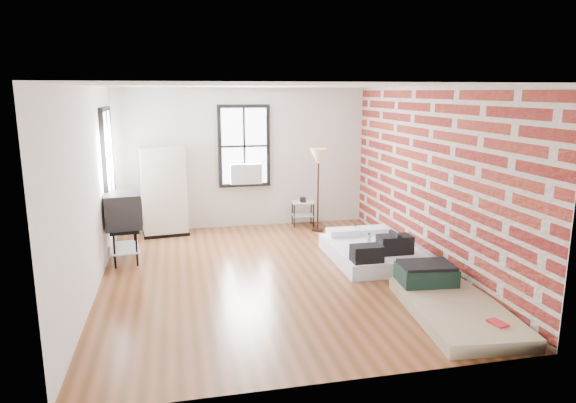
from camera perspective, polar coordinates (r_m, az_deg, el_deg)
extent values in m
plane|color=#553216|center=(7.84, -1.77, -8.16)|extent=(6.00, 6.00, 0.00)
cube|color=silver|center=(10.40, -4.90, 4.81)|extent=(5.00, 0.01, 2.80)
cube|color=silver|center=(4.63, 5.04, -4.47)|extent=(5.00, 0.01, 2.80)
cube|color=silver|center=(7.44, -21.12, 1.09)|extent=(0.01, 6.00, 2.80)
cube|color=maroon|center=(8.30, 15.40, 2.54)|extent=(0.02, 6.00, 2.80)
cube|color=white|center=(7.36, -1.91, 12.75)|extent=(5.00, 6.00, 0.01)
cube|color=white|center=(10.33, -4.89, 6.15)|extent=(0.90, 0.02, 1.50)
cube|color=black|center=(10.29, -7.59, 6.07)|extent=(0.07, 0.08, 1.64)
cube|color=black|center=(10.42, -2.24, 6.24)|extent=(0.07, 0.08, 1.64)
cube|color=black|center=(10.29, -4.98, 10.51)|extent=(0.90, 0.08, 0.07)
cube|color=black|center=(10.46, -4.82, 1.88)|extent=(0.90, 0.08, 0.07)
cube|color=black|center=(10.32, -4.88, 6.14)|extent=(0.04, 0.02, 1.50)
cube|color=black|center=(10.32, -4.88, 6.14)|extent=(0.90, 0.02, 0.04)
cube|color=silver|center=(10.28, -4.74, 3.14)|extent=(0.62, 0.30, 0.40)
cube|color=white|center=(9.16, -19.31, 4.75)|extent=(0.02, 0.90, 1.50)
cube|color=black|center=(8.69, -19.80, 4.34)|extent=(0.08, 0.07, 1.64)
cube|color=black|center=(9.64, -19.10, 5.10)|extent=(0.08, 0.07, 1.64)
cube|color=black|center=(9.11, -19.79, 9.64)|extent=(0.08, 0.90, 0.07)
cube|color=black|center=(9.29, -19.10, -0.06)|extent=(0.08, 0.90, 0.07)
cube|color=black|center=(9.16, -19.25, 4.75)|extent=(0.02, 0.04, 1.50)
cube|color=black|center=(9.16, -19.25, 4.75)|extent=(0.02, 0.90, 0.04)
cube|color=white|center=(8.60, 9.38, -5.65)|extent=(1.34, 1.81, 0.24)
cube|color=white|center=(9.09, 6.10, -3.40)|extent=(0.52, 0.34, 0.11)
cube|color=white|center=(9.28, 9.45, -3.18)|extent=(0.52, 0.34, 0.11)
cube|color=black|center=(8.21, 11.77, -4.68)|extent=(0.52, 0.31, 0.29)
cylinder|color=black|center=(8.17, 11.82, -3.58)|extent=(0.08, 0.33, 0.08)
cube|color=black|center=(7.76, 8.74, -5.72)|extent=(0.46, 0.29, 0.25)
cylinder|color=silver|center=(8.45, 8.95, -4.35)|extent=(0.07, 0.07, 0.21)
cylinder|color=#1733A4|center=(8.42, 8.97, -3.57)|extent=(0.03, 0.03, 0.03)
cube|color=tan|center=(6.79, 18.19, -11.40)|extent=(1.26, 2.12, 0.16)
cube|color=#153028|center=(7.31, 15.08, -7.83)|extent=(0.79, 0.60, 0.23)
cube|color=black|center=(7.26, 15.14, -6.80)|extent=(0.75, 0.56, 0.04)
cube|color=red|center=(6.37, 22.27, -12.40)|extent=(0.18, 0.24, 0.03)
cube|color=black|center=(10.25, -13.40, -3.42)|extent=(0.91, 0.59, 0.06)
cube|color=beige|center=(10.06, -13.63, 1.24)|extent=(0.87, 0.54, 1.64)
cylinder|color=black|center=(10.38, 0.69, -1.64)|extent=(0.02, 0.02, 0.50)
cylinder|color=black|center=(10.44, 2.86, -1.57)|extent=(0.02, 0.02, 0.50)
cylinder|color=black|center=(10.68, 0.48, -1.25)|extent=(0.02, 0.02, 0.50)
cylinder|color=black|center=(10.73, 2.58, -1.19)|extent=(0.02, 0.02, 0.50)
cube|color=silver|center=(10.50, 1.66, -0.09)|extent=(0.48, 0.40, 0.02)
cube|color=silver|center=(10.56, 1.65, -1.53)|extent=(0.46, 0.38, 0.02)
cube|color=black|center=(10.49, 1.66, 0.20)|extent=(0.12, 0.17, 0.09)
cylinder|color=black|center=(10.28, 3.31, -3.14)|extent=(0.23, 0.23, 0.03)
cylinder|color=black|center=(10.12, 3.36, 0.78)|extent=(0.03, 0.03, 1.41)
cone|color=#D4AF88|center=(10.00, 3.41, 5.00)|extent=(0.35, 0.35, 0.31)
cylinder|color=black|center=(8.48, -18.72, -5.26)|extent=(0.03, 0.03, 0.56)
cylinder|color=black|center=(8.49, -16.46, -5.10)|extent=(0.03, 0.03, 0.56)
cylinder|color=black|center=(9.12, -18.76, -4.05)|extent=(0.03, 0.03, 0.56)
cylinder|color=black|center=(9.13, -16.67, -3.91)|extent=(0.03, 0.03, 0.56)
cube|color=black|center=(8.73, -17.77, -2.81)|extent=(0.53, 0.84, 0.03)
cube|color=silver|center=(8.82, -17.63, -4.91)|extent=(0.51, 0.82, 0.02)
cube|color=black|center=(8.66, -17.90, -0.94)|extent=(0.62, 0.70, 0.56)
cube|color=black|center=(8.67, -16.06, -0.82)|extent=(0.08, 0.53, 0.44)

